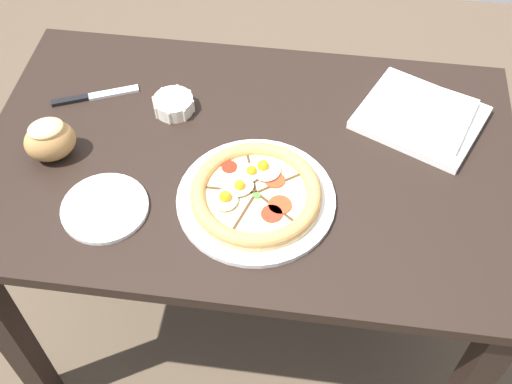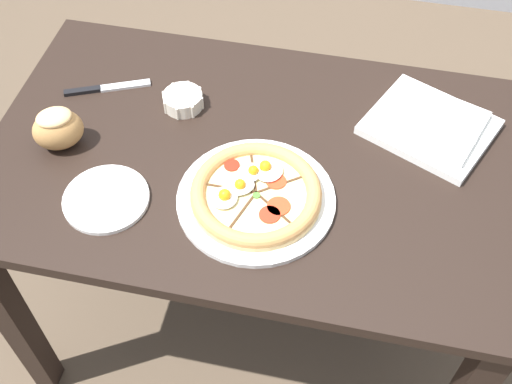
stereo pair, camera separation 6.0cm
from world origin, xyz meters
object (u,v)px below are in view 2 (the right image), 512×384
object	(u,v)px
bread_piece_near	(58,128)
side_saucer	(106,199)
ramekin_bowl	(183,100)
knife_main	(106,88)
napkin_folded	(430,125)
dining_table	(253,190)
pizza	(256,195)

from	to	relation	value
bread_piece_near	side_saucer	bearing A→B (deg)	-40.76
ramekin_bowl	side_saucer	xyz separation A→B (m)	(-0.08, -0.30, -0.01)
knife_main	side_saucer	distance (m)	0.34
ramekin_bowl	napkin_folded	bearing A→B (deg)	4.10
dining_table	knife_main	bearing A→B (deg)	161.19
ramekin_bowl	knife_main	distance (m)	0.20
pizza	bread_piece_near	world-z (taller)	bread_piece_near
dining_table	bread_piece_near	world-z (taller)	bread_piece_near
napkin_folded	knife_main	distance (m)	0.75
dining_table	napkin_folded	distance (m)	0.42
pizza	bread_piece_near	bearing A→B (deg)	171.78
bread_piece_near	side_saucer	xyz separation A→B (m)	(0.15, -0.13, -0.05)
dining_table	side_saucer	xyz separation A→B (m)	(-0.27, -0.19, 0.13)
dining_table	side_saucer	bearing A→B (deg)	-145.21
dining_table	pizza	size ratio (longest dim) A/B	3.59
ramekin_bowl	dining_table	bearing A→B (deg)	-31.29
napkin_folded	knife_main	world-z (taller)	napkin_folded
side_saucer	dining_table	bearing A→B (deg)	34.79
dining_table	knife_main	xyz separation A→B (m)	(-0.38, 0.13, 0.13)
napkin_folded	knife_main	bearing A→B (deg)	-178.15
knife_main	bread_piece_near	bearing A→B (deg)	-122.82
pizza	ramekin_bowl	bearing A→B (deg)	133.05
napkin_folded	ramekin_bowl	bearing A→B (deg)	-175.90
napkin_folded	knife_main	xyz separation A→B (m)	(-0.75, -0.02, -0.01)
dining_table	napkin_folded	world-z (taller)	napkin_folded
ramekin_bowl	knife_main	xyz separation A→B (m)	(-0.19, 0.02, -0.01)
ramekin_bowl	bread_piece_near	distance (m)	0.29
dining_table	bread_piece_near	size ratio (longest dim) A/B	8.65
pizza	napkin_folded	size ratio (longest dim) A/B	0.99
knife_main	side_saucer	world-z (taller)	same
bread_piece_near	napkin_folded	bearing A→B (deg)	15.16
ramekin_bowl	side_saucer	bearing A→B (deg)	-104.54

